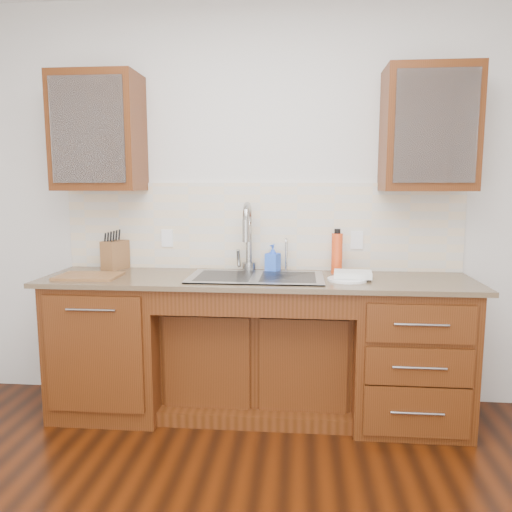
# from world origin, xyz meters

# --- Properties ---
(wall_back) EXTENTS (4.00, 0.10, 2.70)m
(wall_back) POSITION_xyz_m (0.00, 1.80, 1.35)
(wall_back) COLOR silver
(wall_back) RESTS_ON ground
(base_cabinet_left) EXTENTS (0.70, 0.62, 0.88)m
(base_cabinet_left) POSITION_xyz_m (-0.95, 1.44, 0.44)
(base_cabinet_left) COLOR #593014
(base_cabinet_left) RESTS_ON ground
(base_cabinet_center) EXTENTS (1.20, 0.44, 0.70)m
(base_cabinet_center) POSITION_xyz_m (0.00, 1.53, 0.35)
(base_cabinet_center) COLOR #593014
(base_cabinet_center) RESTS_ON ground
(base_cabinet_right) EXTENTS (0.70, 0.62, 0.88)m
(base_cabinet_right) POSITION_xyz_m (0.95, 1.44, 0.44)
(base_cabinet_right) COLOR #593014
(base_cabinet_right) RESTS_ON ground
(countertop) EXTENTS (2.70, 0.65, 0.03)m
(countertop) POSITION_xyz_m (0.00, 1.43, 0.90)
(countertop) COLOR #84705B
(countertop) RESTS_ON base_cabinet_left
(backsplash) EXTENTS (2.70, 0.02, 0.59)m
(backsplash) POSITION_xyz_m (0.00, 1.74, 1.21)
(backsplash) COLOR beige
(backsplash) RESTS_ON wall_back
(sink) EXTENTS (0.84, 0.46, 0.19)m
(sink) POSITION_xyz_m (0.00, 1.41, 0.83)
(sink) COLOR #9E9EA5
(sink) RESTS_ON countertop
(faucet) EXTENTS (0.04, 0.04, 0.40)m
(faucet) POSITION_xyz_m (-0.07, 1.64, 1.11)
(faucet) COLOR #999993
(faucet) RESTS_ON countertop
(filter_tap) EXTENTS (0.02, 0.02, 0.24)m
(filter_tap) POSITION_xyz_m (0.18, 1.65, 1.03)
(filter_tap) COLOR #999993
(filter_tap) RESTS_ON countertop
(upper_cabinet_left) EXTENTS (0.55, 0.34, 0.75)m
(upper_cabinet_left) POSITION_xyz_m (-1.05, 1.58, 1.83)
(upper_cabinet_left) COLOR #593014
(upper_cabinet_left) RESTS_ON wall_back
(upper_cabinet_right) EXTENTS (0.55, 0.34, 0.75)m
(upper_cabinet_right) POSITION_xyz_m (1.05, 1.58, 1.83)
(upper_cabinet_right) COLOR #593014
(upper_cabinet_right) RESTS_ON wall_back
(outlet_left) EXTENTS (0.08, 0.01, 0.12)m
(outlet_left) POSITION_xyz_m (-0.65, 1.73, 1.12)
(outlet_left) COLOR white
(outlet_left) RESTS_ON backsplash
(outlet_right) EXTENTS (0.08, 0.01, 0.12)m
(outlet_right) POSITION_xyz_m (0.65, 1.73, 1.12)
(outlet_right) COLOR white
(outlet_right) RESTS_ON backsplash
(soap_bottle) EXTENTS (0.11, 0.11, 0.18)m
(soap_bottle) POSITION_xyz_m (0.09, 1.64, 1.00)
(soap_bottle) COLOR blue
(soap_bottle) RESTS_ON countertop
(water_bottle) EXTENTS (0.09, 0.09, 0.26)m
(water_bottle) POSITION_xyz_m (0.51, 1.61, 1.04)
(water_bottle) COLOR #EA4517
(water_bottle) RESTS_ON countertop
(plate) EXTENTS (0.26, 0.26, 0.01)m
(plate) POSITION_xyz_m (0.56, 1.37, 0.92)
(plate) COLOR white
(plate) RESTS_ON countertop
(dish_towel) EXTENTS (0.24, 0.18, 0.04)m
(dish_towel) POSITION_xyz_m (0.60, 1.41, 0.94)
(dish_towel) COLOR white
(dish_towel) RESTS_ON plate
(knife_block) EXTENTS (0.17, 0.20, 0.20)m
(knife_block) POSITION_xyz_m (-1.00, 1.66, 1.01)
(knife_block) COLOR olive
(knife_block) RESTS_ON countertop
(cutting_board) EXTENTS (0.39, 0.27, 0.02)m
(cutting_board) POSITION_xyz_m (-1.05, 1.33, 0.92)
(cutting_board) COLOR olive
(cutting_board) RESTS_ON countertop
(cup_left_a) EXTENTS (0.12, 0.12, 0.09)m
(cup_left_a) POSITION_xyz_m (-1.13, 1.58, 1.77)
(cup_left_a) COLOR silver
(cup_left_a) RESTS_ON upper_cabinet_left
(cup_left_b) EXTENTS (0.13, 0.13, 0.09)m
(cup_left_b) POSITION_xyz_m (-0.93, 1.58, 1.77)
(cup_left_b) COLOR white
(cup_left_b) RESTS_ON upper_cabinet_left
(cup_right_a) EXTENTS (0.15, 0.15, 0.09)m
(cup_right_a) POSITION_xyz_m (0.93, 1.58, 1.77)
(cup_right_a) COLOR white
(cup_right_a) RESTS_ON upper_cabinet_right
(cup_right_b) EXTENTS (0.14, 0.14, 0.10)m
(cup_right_b) POSITION_xyz_m (1.13, 1.58, 1.78)
(cup_right_b) COLOR white
(cup_right_b) RESTS_ON upper_cabinet_right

